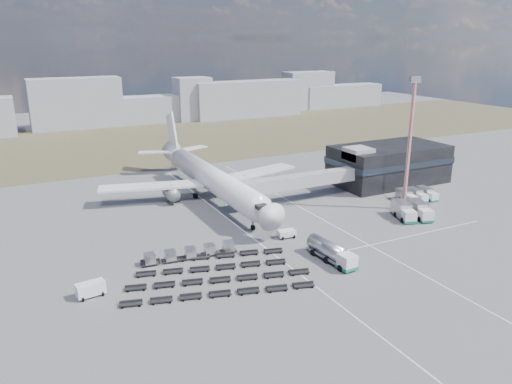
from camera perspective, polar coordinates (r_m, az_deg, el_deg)
name	(u,v)px	position (r m, az deg, el deg)	size (l,w,h in m)	color
ground	(274,245)	(94.05, 2.10, -6.12)	(420.00, 420.00, 0.00)	#565659
grass_strip	(134,142)	(193.83, -13.81, 5.62)	(420.00, 90.00, 0.01)	#444329
lane_markings	(310,231)	(101.11, 6.15, -4.50)	(47.12, 110.00, 0.01)	silver
terminal	(388,163)	(137.71, 14.88, 3.18)	(30.40, 16.40, 11.00)	black
jet_bridge	(292,182)	(116.56, 4.16, 1.13)	(30.30, 3.80, 7.05)	#939399
airliner	(210,177)	(120.09, -5.32, 1.70)	(51.59, 64.53, 17.62)	white
skyline	(85,107)	(231.51, -18.93, 9.16)	(317.22, 27.84, 21.20)	#8F929C
fuel_tanker	(332,252)	(87.91, 8.63, -6.81)	(3.58, 10.97, 3.49)	white
pushback_tug	(286,234)	(97.49, 3.51, -4.80)	(3.42, 1.93, 1.53)	white
utility_van	(91,290)	(80.07, -18.37, -10.54)	(4.22, 1.91, 2.26)	white
catering_truck	(252,183)	(127.90, -0.42, 1.04)	(3.07, 7.09, 3.22)	white
service_trucks_near	(412,211)	(112.35, 17.39, -2.05)	(8.66, 9.47, 3.14)	white
service_trucks_far	(417,195)	(125.21, 17.91, -0.32)	(8.81, 7.07, 2.47)	white
uld_row	(190,253)	(88.97, -7.53, -6.89)	(17.16, 3.15, 1.87)	black
baggage_dollies	(215,274)	(82.68, -4.75, -9.31)	(31.48, 22.19, 0.79)	black
floodlight_mast	(409,145)	(114.59, 17.10, 5.15)	(2.75, 2.28, 29.52)	red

